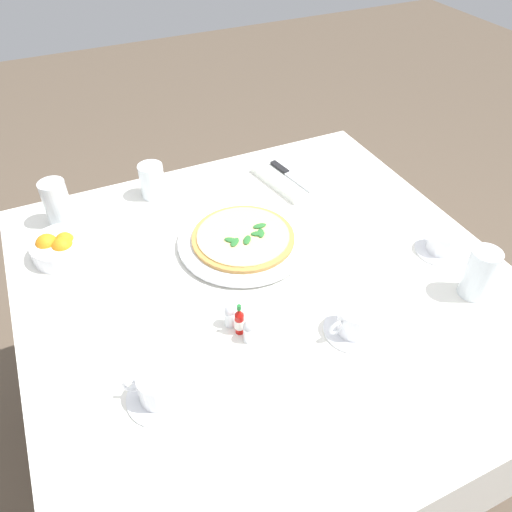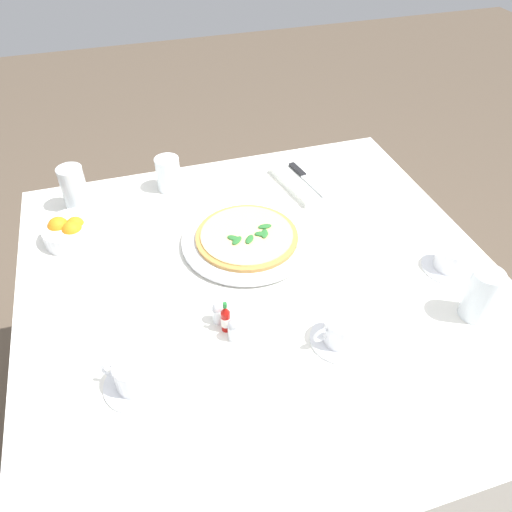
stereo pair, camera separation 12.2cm
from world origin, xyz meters
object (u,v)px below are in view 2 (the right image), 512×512
at_px(coffee_cup_far_right, 341,331).
at_px(coffee_cup_right_edge, 134,376).
at_px(pizza_plate, 248,240).
at_px(water_glass_left_edge, 75,190).
at_px(citrus_bowl, 71,231).
at_px(pizza, 248,236).
at_px(pepper_shaker, 218,313).
at_px(water_glass_near_right, 169,176).
at_px(water_glass_back_corner, 480,297).
at_px(salt_shaker, 234,330).
at_px(coffee_cup_near_left, 451,259).
at_px(napkin_folded, 305,181).
at_px(hot_sauce_bottle, 226,319).
at_px(dinner_knife, 306,178).

height_order(coffee_cup_far_right, coffee_cup_right_edge, same).
height_order(pizza_plate, coffee_cup_right_edge, coffee_cup_right_edge).
xyz_separation_m(pizza_plate, water_glass_left_edge, (-0.30, -0.41, 0.05)).
xyz_separation_m(water_glass_left_edge, citrus_bowl, (0.14, -0.02, -0.03)).
relative_size(pizza, pepper_shaker, 4.71).
bearing_deg(water_glass_near_right, water_glass_back_corner, 38.85).
bearing_deg(citrus_bowl, coffee_cup_far_right, 45.71).
relative_size(salt_shaker, pepper_shaker, 1.00).
bearing_deg(coffee_cup_right_edge, citrus_bowl, -168.20).
bearing_deg(salt_shaker, coffee_cup_near_left, 95.69).
bearing_deg(napkin_folded, water_glass_back_corner, 5.60).
relative_size(water_glass_near_right, citrus_bowl, 0.67).
height_order(coffee_cup_far_right, water_glass_left_edge, water_glass_left_edge).
relative_size(pizza, citrus_bowl, 1.77).
relative_size(coffee_cup_near_left, coffee_cup_right_edge, 1.00).
bearing_deg(hot_sauce_bottle, napkin_folded, 142.20).
bearing_deg(pizza, salt_shaker, -21.90).
xyz_separation_m(pizza_plate, coffee_cup_right_edge, (0.35, -0.33, 0.02)).
bearing_deg(coffee_cup_near_left, salt_shaker, -84.31).
xyz_separation_m(dinner_knife, pepper_shaker, (0.45, -0.38, 0.00)).
height_order(coffee_cup_near_left, hot_sauce_bottle, hot_sauce_bottle).
bearing_deg(napkin_folded, coffee_cup_right_edge, -55.74).
xyz_separation_m(water_glass_back_corner, citrus_bowl, (-0.54, -0.85, -0.03)).
distance_m(water_glass_back_corner, pepper_shaker, 0.57).
height_order(coffee_cup_right_edge, water_glass_near_right, water_glass_near_right).
bearing_deg(salt_shaker, water_glass_near_right, -176.83).
bearing_deg(pizza, pepper_shaker, -30.22).
bearing_deg(pizza, coffee_cup_right_edge, -43.49).
xyz_separation_m(water_glass_back_corner, pepper_shaker, (-0.15, -0.55, -0.03)).
bearing_deg(hot_sauce_bottle, coffee_cup_right_edge, -67.35).
bearing_deg(salt_shaker, pepper_shaker, -160.35).
distance_m(water_glass_back_corner, salt_shaker, 0.54).
height_order(coffee_cup_far_right, coffee_cup_near_left, coffee_cup_far_right).
distance_m(water_glass_left_edge, pepper_shaker, 0.60).
distance_m(water_glass_left_edge, citrus_bowl, 0.15).
bearing_deg(coffee_cup_near_left, dinner_knife, -155.53).
bearing_deg(citrus_bowl, coffee_cup_near_left, 66.18).
xyz_separation_m(coffee_cup_right_edge, citrus_bowl, (-0.50, -0.10, -0.00)).
distance_m(pizza_plate, coffee_cup_near_left, 0.51).
xyz_separation_m(pizza, water_glass_left_edge, (-0.30, -0.41, 0.03)).
bearing_deg(hot_sauce_bottle, citrus_bowl, -143.56).
height_order(coffee_cup_far_right, hot_sauce_bottle, hot_sauce_bottle).
distance_m(coffee_cup_right_edge, pepper_shaker, 0.22).
height_order(water_glass_left_edge, pepper_shaker, water_glass_left_edge).
bearing_deg(water_glass_back_corner, napkin_folded, -164.24).
bearing_deg(pepper_shaker, citrus_bowl, -142.56).
height_order(pizza, hot_sauce_bottle, hot_sauce_bottle).
bearing_deg(water_glass_left_edge, pizza, 54.41).
relative_size(water_glass_back_corner, dinner_knife, 0.65).
height_order(citrus_bowl, hot_sauce_bottle, hot_sauce_bottle).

